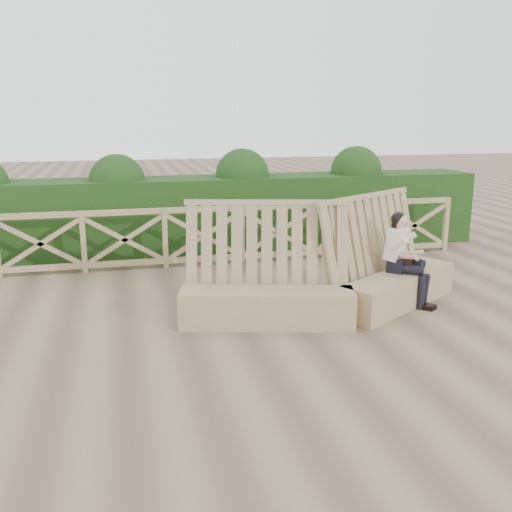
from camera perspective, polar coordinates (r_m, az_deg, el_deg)
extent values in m
plane|color=brown|center=(7.43, -1.08, -7.58)|extent=(60.00, 60.00, 0.00)
cube|color=#89744E|center=(7.59, 1.09, -5.17)|extent=(2.35, 1.06, 0.49)
cube|color=#89744E|center=(7.68, 1.10, -0.45)|extent=(2.34, 1.01, 1.60)
cube|color=#89744E|center=(8.61, 14.09, -3.26)|extent=(2.21, 1.64, 0.49)
cube|color=#89744E|center=(8.60, 12.77, 0.76)|extent=(2.19, 1.60, 1.60)
cube|color=black|center=(8.63, 13.98, -0.84)|extent=(0.40, 0.40, 0.20)
cube|color=beige|center=(8.57, 13.81, 1.21)|extent=(0.45, 0.44, 0.48)
sphere|color=tan|center=(8.49, 14.24, 3.46)|extent=(0.27, 0.27, 0.19)
sphere|color=black|center=(8.50, 14.04, 3.61)|extent=(0.30, 0.30, 0.21)
cylinder|color=black|center=(8.50, 15.03, -1.25)|extent=(0.39, 0.40, 0.14)
cylinder|color=black|center=(8.63, 15.22, -0.61)|extent=(0.40, 0.40, 0.15)
cylinder|color=black|center=(8.53, 16.16, -3.56)|extent=(0.16, 0.16, 0.49)
cylinder|color=black|center=(8.63, 16.48, -3.38)|extent=(0.16, 0.16, 0.49)
cube|color=black|center=(8.57, 16.60, -4.93)|extent=(0.21, 0.21, 0.07)
cube|color=black|center=(8.65, 16.88, -4.77)|extent=(0.21, 0.21, 0.07)
cube|color=black|center=(8.58, 15.10, -0.37)|extent=(0.25, 0.25, 0.15)
cube|color=black|center=(8.51, 16.02, -0.16)|extent=(0.10, 0.10, 0.11)
cube|color=#937F55|center=(10.50, -5.31, 4.69)|extent=(10.10, 0.07, 0.10)
cube|color=#937F55|center=(10.68, -5.20, -0.24)|extent=(10.10, 0.07, 0.10)
cube|color=black|center=(11.72, -6.15, 4.15)|extent=(12.00, 1.20, 1.50)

